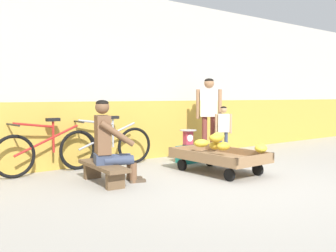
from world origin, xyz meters
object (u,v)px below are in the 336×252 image
Objects in this scene: low_bench at (103,169)px; customer_child at (223,127)px; customer_adult at (209,109)px; bicycle_far_left at (107,146)px; banana_cart at (219,158)px; plastic_crate at (188,154)px; weighing_scale at (188,138)px; bicycle_near_left at (47,151)px; vendor_seated at (109,142)px.

customer_child is at bearing 8.25° from low_bench.
customer_adult is at bearing 15.05° from low_bench.
customer_adult reaches higher than bicycle_far_left.
customer_child reaches higher than low_bench.
bicycle_far_left is 2.12m from customer_adult.
banana_cart is 1.91m from bicycle_far_left.
banana_cart is at bearing -14.57° from low_bench.
plastic_crate is 0.30m from weighing_scale.
bicycle_near_left is at bearing 167.10° from customer_child.
customer_adult reaches higher than customer_child.
weighing_scale reaches higher than banana_cart.
banana_cart is 2.64m from bicycle_near_left.
vendor_seated is at bearing -163.50° from weighing_scale.
low_bench is at bearing -72.26° from bicycle_near_left.
weighing_scale reaches higher than low_bench.
banana_cart is 0.95× the size of customer_adult.
customer_child is (0.75, -0.14, 0.17)m from weighing_scale.
bicycle_far_left is 2.20m from customer_child.
customer_child reaches higher than bicycle_near_left.
customer_child reaches higher than weighing_scale.
customer_adult is at bearing 14.90° from weighing_scale.
low_bench is 0.38m from vendor_seated.
banana_cart is 0.88× the size of bicycle_near_left.
plastic_crate is at bearing 76.79° from banana_cart.
vendor_seated is 2.70m from customer_child.
customer_adult is (0.68, 0.18, 0.50)m from weighing_scale.
bicycle_far_left reaches higher than plastic_crate.
customer_child is (2.75, 0.40, 0.42)m from low_bench.
vendor_seated is at bearing -117.91° from bicycle_far_left.
weighing_scale is at bearing -23.34° from bicycle_far_left.
weighing_scale is at bearing 169.42° from customer_child.
banana_cart is 1.45× the size of customer_child.
vendor_seated reaches higher than bicycle_near_left.
plastic_crate is 0.22× the size of bicycle_far_left.
low_bench is at bearing 165.43° from banana_cart.
plastic_crate reaches higher than low_bench.
customer_adult is at bearing 16.08° from vendor_seated.
low_bench is 3.74× the size of weighing_scale.
bicycle_near_left is at bearing 166.37° from weighing_scale.
banana_cart is 4.05× the size of plastic_crate.
customer_adult is at bearing 52.15° from banana_cart.
vendor_seated is 0.75× the size of customer_adult.
plastic_crate is (1.92, 0.57, -0.42)m from vendor_seated.
customer_adult is at bearing -7.31° from bicycle_near_left.
plastic_crate is at bearing 90.00° from weighing_scale.
customer_adult is (3.04, -0.39, 0.60)m from bicycle_near_left.
plastic_crate is 2.43m from bicycle_near_left.
bicycle_far_left is (-1.32, 0.57, -0.10)m from weighing_scale.
vendor_seated reaches higher than customer_child.
vendor_seated is 1.30m from bicycle_far_left.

